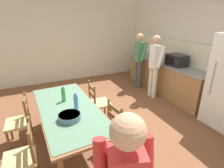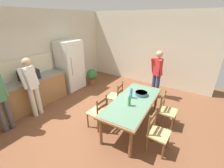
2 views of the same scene
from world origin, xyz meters
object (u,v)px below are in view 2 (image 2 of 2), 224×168
chair_side_near_right (167,110)px  chair_side_near_left (157,133)px  serving_bowl (141,93)px  refrigerator (71,66)px  person_at_counter (32,85)px  microwave (29,75)px  dining_table (133,103)px  potted_plant (92,76)px  chair_side_far_right (116,97)px  bottle_off_centre (131,93)px  bottle_near_centre (129,101)px  chair_side_far_left (98,112)px  person_by_table (157,72)px

chair_side_near_right → chair_side_near_left: (-0.93, -0.05, 0.00)m
serving_bowl → refrigerator: bearing=82.1°
chair_side_near_right → person_at_counter: bearing=115.0°
microwave → chair_side_near_right: bearing=-70.8°
dining_table → potted_plant: 3.04m
dining_table → chair_side_far_right: chair_side_far_right is taller
bottle_off_centre → potted_plant: bearing=60.6°
dining_table → potted_plant: size_ratio=3.19×
bottle_near_centre → chair_side_far_left: 0.89m
chair_side_far_right → person_at_counter: person_at_counter is taller
chair_side_near_right → chair_side_far_left: 1.76m
chair_side_far_right → potted_plant: chair_side_far_right is taller
bottle_near_centre → person_by_table: bearing=1.1°
serving_bowl → person_at_counter: 2.97m
dining_table → person_by_table: person_by_table is taller
chair_side_far_left → person_by_table: size_ratio=0.55×
bottle_off_centre → chair_side_near_left: (-0.52, -0.89, -0.44)m
chair_side_near_right → chair_side_near_left: same height
bottle_near_centre → potted_plant: (1.77, 2.64, -0.49)m
chair_side_far_right → chair_side_near_right: bearing=84.4°
refrigerator → bottle_near_centre: size_ratio=6.95×
person_at_counter → potted_plant: bearing=-88.4°
dining_table → bottle_off_centre: size_ratio=7.87×
chair_side_far_right → person_at_counter: (-1.49, 1.78, 0.52)m
person_at_counter → potted_plant: 2.63m
chair_side_far_right → person_by_table: size_ratio=0.55×
chair_side_near_right → potted_plant: chair_side_near_right is taller
chair_side_near_left → microwave: bearing=97.5°
chair_side_far_right → chair_side_near_right: same height
serving_bowl → bottle_near_centre: bearing=176.9°
chair_side_far_right → chair_side_near_right: size_ratio=1.00×
microwave → chair_side_near_right: size_ratio=0.55×
person_at_counter → chair_side_far_left: bearing=-163.4°
bottle_off_centre → chair_side_far_left: bottle_off_centre is taller
chair_side_far_left → microwave: bearing=-81.3°
chair_side_near_right → potted_plant: bearing=72.7°
bottle_near_centre → person_at_counter: 2.69m
serving_bowl → chair_side_near_right: size_ratio=0.35×
serving_bowl → person_at_counter: bearing=118.7°
refrigerator → bottle_near_centre: (-1.06, -3.06, -0.06)m
bottle_off_centre → serving_bowl: 0.33m
microwave → person_at_counter: 0.58m
serving_bowl → chair_side_near_left: bearing=-137.6°
bottle_off_centre → dining_table: bearing=-129.4°
chair_side_far_left → bottle_near_centre: bearing=110.3°
refrigerator → chair_side_near_left: 4.04m
person_at_counter → dining_table: bearing=-157.5°
potted_plant → microwave: bearing=169.1°
bottle_off_centre → chair_side_near_right: (0.41, -0.84, -0.44)m
potted_plant → person_at_counter: bearing=-178.4°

